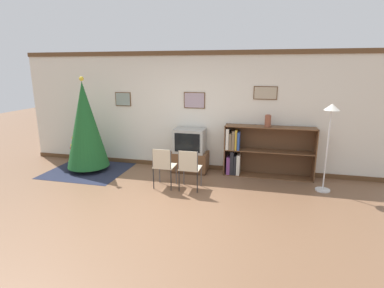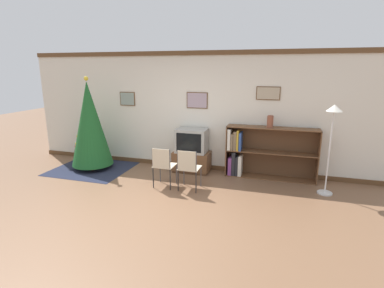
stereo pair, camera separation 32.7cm
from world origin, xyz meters
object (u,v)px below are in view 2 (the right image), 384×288
at_px(folding_chair_left, 163,165).
at_px(bookshelf, 255,153).
at_px(vase, 270,121).
at_px(christmas_tree, 90,124).
at_px(television, 192,140).
at_px(tv_console, 192,162).
at_px(standing_lamp, 332,126).
at_px(folding_chair_right, 188,167).

distance_m(folding_chair_left, bookshelf, 2.05).
bearing_deg(vase, bookshelf, 168.84).
distance_m(folding_chair_left, vase, 2.38).
bearing_deg(vase, folding_chair_left, -150.18).
bearing_deg(christmas_tree, bookshelf, 8.38).
xyz_separation_m(television, folding_chair_left, (-0.26, -1.08, -0.26)).
distance_m(tv_console, folding_chair_left, 1.14).
distance_m(tv_console, standing_lamp, 3.04).
bearing_deg(christmas_tree, folding_chair_left, -16.81).
relative_size(television, bookshelf, 0.36).
distance_m(television, vase, 1.77).
distance_m(folding_chair_right, standing_lamp, 2.74).
distance_m(folding_chair_left, standing_lamp, 3.23).
bearing_deg(vase, television, -178.80).
relative_size(tv_console, vase, 3.21).
relative_size(folding_chair_left, vase, 3.17).
bearing_deg(bookshelf, folding_chair_right, -134.71).
distance_m(bookshelf, vase, 0.76).
bearing_deg(folding_chair_left, christmas_tree, 163.19).
xyz_separation_m(television, vase, (1.69, 0.04, 0.52)).
bearing_deg(vase, tv_console, -178.89).
xyz_separation_m(tv_console, vase, (1.69, 0.03, 1.02)).
distance_m(christmas_tree, tv_console, 2.51).
bearing_deg(folding_chair_left, tv_console, 76.46).
bearing_deg(vase, christmas_tree, -172.92).
relative_size(television, folding_chair_right, 0.84).
relative_size(christmas_tree, television, 3.09).
xyz_separation_m(tv_console, bookshelf, (1.42, 0.09, 0.30)).
relative_size(vase, standing_lamp, 0.15).
bearing_deg(folding_chair_right, bookshelf, 45.29).
bearing_deg(bookshelf, television, -176.44).
height_order(christmas_tree, bookshelf, christmas_tree).
bearing_deg(folding_chair_right, vase, 38.06).
height_order(television, folding_chair_right, television).
xyz_separation_m(folding_chair_right, vase, (1.43, 1.12, 0.78)).
xyz_separation_m(folding_chair_right, standing_lamp, (2.54, 0.59, 0.83)).
distance_m(christmas_tree, television, 2.39).
relative_size(television, folding_chair_left, 0.84).
bearing_deg(television, folding_chair_left, -103.57).
xyz_separation_m(christmas_tree, vase, (4.01, 0.50, 0.18)).
height_order(tv_console, vase, vase).
bearing_deg(christmas_tree, vase, 7.08).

